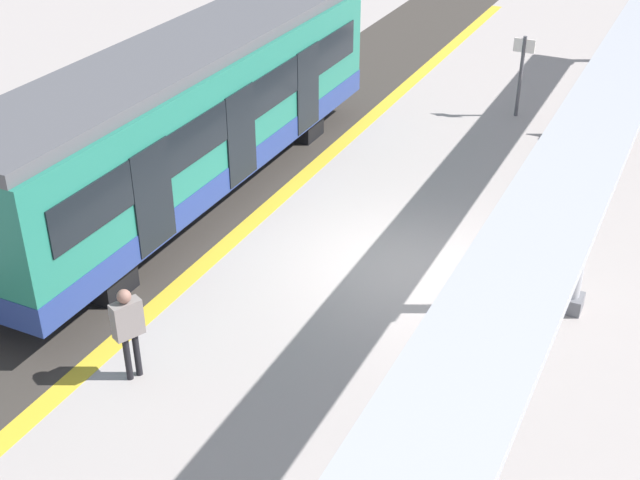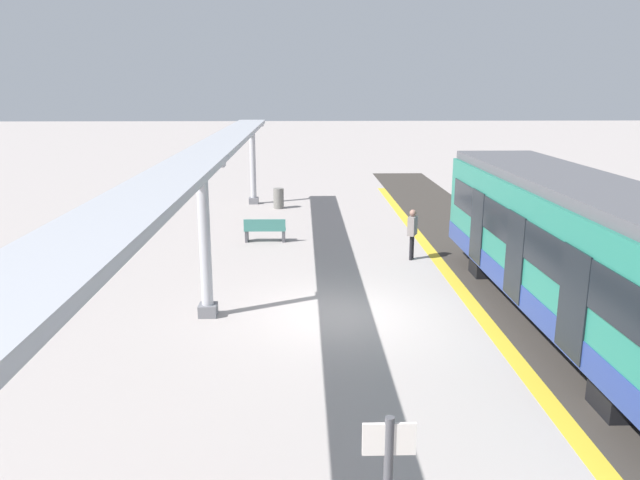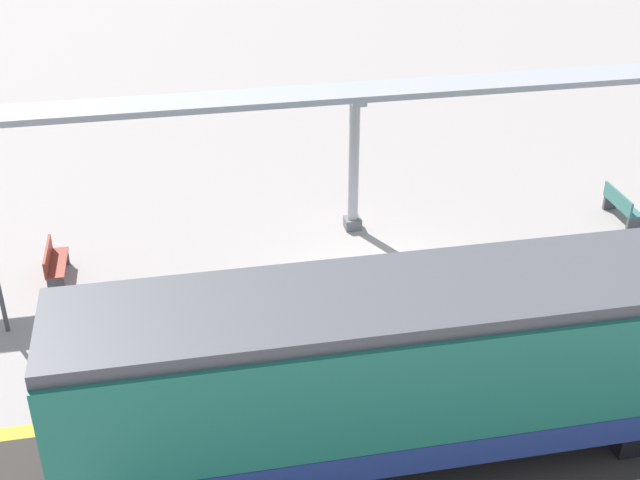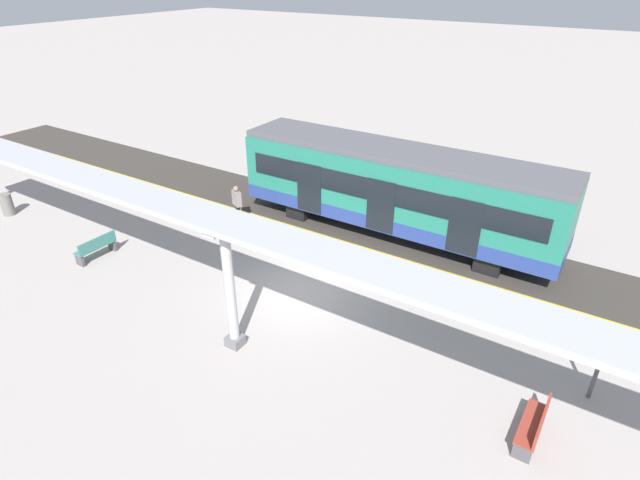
{
  "view_description": "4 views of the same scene",
  "coord_description": "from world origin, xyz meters",
  "px_view_note": "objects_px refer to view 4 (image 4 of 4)",
  "views": [
    {
      "loc": [
        4.65,
        -13.22,
        8.76
      ],
      "look_at": [
        -0.74,
        -2.07,
        1.51
      ],
      "focal_mm": 47.6,
      "sensor_mm": 36.0,
      "label": 1
    },
    {
      "loc": [
        0.9,
        14.27,
        5.48
      ],
      "look_at": [
        0.47,
        -0.37,
        1.82
      ],
      "focal_mm": 34.51,
      "sensor_mm": 36.0,
      "label": 2
    },
    {
      "loc": [
        -16.47,
        4.81,
        10.92
      ],
      "look_at": [
        -0.41,
        1.61,
        1.79
      ],
      "focal_mm": 47.18,
      "sensor_mm": 36.0,
      "label": 3
    },
    {
      "loc": [
        11.28,
        7.94,
        9.44
      ],
      "look_at": [
        -1.69,
        -0.34,
        1.01
      ],
      "focal_mm": 28.38,
      "sensor_mm": 36.0,
      "label": 4
    }
  ],
  "objects_px": {
    "platform_info_sign": "(602,356)",
    "passenger_waiting_near_edge": "(237,200)",
    "bench_near_end": "(96,247)",
    "bench_mid_platform": "(535,425)",
    "trash_bin": "(7,205)",
    "train_near_carriage": "(396,191)",
    "canopy_pillar_second": "(230,288)"
  },
  "relations": [
    {
      "from": "bench_mid_platform",
      "to": "platform_info_sign",
      "type": "height_order",
      "value": "platform_info_sign"
    },
    {
      "from": "bench_near_end",
      "to": "platform_info_sign",
      "type": "relative_size",
      "value": 0.68
    },
    {
      "from": "platform_info_sign",
      "to": "passenger_waiting_near_edge",
      "type": "xyz_separation_m",
      "value": [
        -2.67,
        -13.59,
        -0.29
      ]
    },
    {
      "from": "train_near_carriage",
      "to": "trash_bin",
      "type": "height_order",
      "value": "train_near_carriage"
    },
    {
      "from": "train_near_carriage",
      "to": "platform_info_sign",
      "type": "distance_m",
      "value": 9.47
    },
    {
      "from": "train_near_carriage",
      "to": "bench_mid_platform",
      "type": "distance_m",
      "value": 10.21
    },
    {
      "from": "train_near_carriage",
      "to": "trash_bin",
      "type": "relative_size",
      "value": 13.38
    },
    {
      "from": "train_near_carriage",
      "to": "platform_info_sign",
      "type": "relative_size",
      "value": 5.68
    },
    {
      "from": "canopy_pillar_second",
      "to": "passenger_waiting_near_edge",
      "type": "distance_m",
      "value": 7.72
    },
    {
      "from": "bench_mid_platform",
      "to": "trash_bin",
      "type": "xyz_separation_m",
      "value": [
        -0.1,
        -21.48,
        0.02
      ]
    },
    {
      "from": "train_near_carriage",
      "to": "bench_near_end",
      "type": "relative_size",
      "value": 8.3
    },
    {
      "from": "train_near_carriage",
      "to": "bench_mid_platform",
      "type": "bearing_deg",
      "value": 43.19
    },
    {
      "from": "platform_info_sign",
      "to": "passenger_waiting_near_edge",
      "type": "relative_size",
      "value": 1.33
    },
    {
      "from": "canopy_pillar_second",
      "to": "bench_near_end",
      "type": "distance_m",
      "value": 7.6
    },
    {
      "from": "bench_near_end",
      "to": "bench_mid_platform",
      "type": "height_order",
      "value": "same"
    },
    {
      "from": "train_near_carriage",
      "to": "bench_mid_platform",
      "type": "relative_size",
      "value": 8.31
    },
    {
      "from": "bench_mid_platform",
      "to": "trash_bin",
      "type": "bearing_deg",
      "value": -90.28
    },
    {
      "from": "canopy_pillar_second",
      "to": "bench_near_end",
      "type": "bearing_deg",
      "value": -97.53
    },
    {
      "from": "canopy_pillar_second",
      "to": "bench_mid_platform",
      "type": "distance_m",
      "value": 7.98
    },
    {
      "from": "bench_mid_platform",
      "to": "platform_info_sign",
      "type": "distance_m",
      "value": 2.43
    },
    {
      "from": "trash_bin",
      "to": "platform_info_sign",
      "type": "relative_size",
      "value": 0.42
    },
    {
      "from": "bench_mid_platform",
      "to": "bench_near_end",
      "type": "bearing_deg",
      "value": -89.4
    },
    {
      "from": "platform_info_sign",
      "to": "passenger_waiting_near_edge",
      "type": "distance_m",
      "value": 13.85
    },
    {
      "from": "bench_mid_platform",
      "to": "passenger_waiting_near_edge",
      "type": "xyz_separation_m",
      "value": [
        -4.75,
        -12.68,
        0.59
      ]
    },
    {
      "from": "bench_near_end",
      "to": "trash_bin",
      "type": "distance_m",
      "value": 6.34
    },
    {
      "from": "canopy_pillar_second",
      "to": "bench_near_end",
      "type": "xyz_separation_m",
      "value": [
        -0.98,
        -7.39,
        -1.48
      ]
    },
    {
      "from": "trash_bin",
      "to": "passenger_waiting_near_edge",
      "type": "relative_size",
      "value": 0.56
    },
    {
      "from": "canopy_pillar_second",
      "to": "passenger_waiting_near_edge",
      "type": "bearing_deg",
      "value": -140.08
    },
    {
      "from": "trash_bin",
      "to": "train_near_carriage",
      "type": "bearing_deg",
      "value": 116.53
    },
    {
      "from": "platform_info_sign",
      "to": "passenger_waiting_near_edge",
      "type": "height_order",
      "value": "platform_info_sign"
    },
    {
      "from": "trash_bin",
      "to": "bench_mid_platform",
      "type": "bearing_deg",
      "value": 89.72
    },
    {
      "from": "train_near_carriage",
      "to": "bench_near_end",
      "type": "xyz_separation_m",
      "value": [
        7.53,
        -8.23,
        -1.39
      ]
    }
  ]
}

